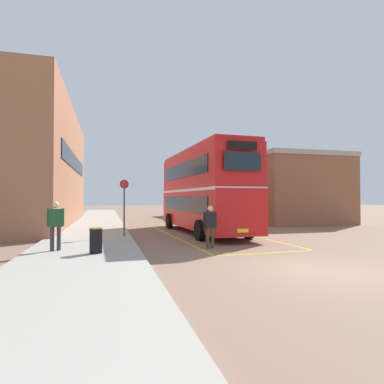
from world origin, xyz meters
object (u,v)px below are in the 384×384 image
object	(u,v)px
single_deck_bus	(196,202)
pedestrian_boarding	(210,224)
double_decker_bus	(203,190)
litter_bin	(96,240)
pedestrian_waiting_near	(56,222)
bus_stop_sign	(124,202)

from	to	relation	value
single_deck_bus	pedestrian_boarding	size ratio (longest dim) A/B	5.43
double_decker_bus	litter_bin	world-z (taller)	double_decker_bus
pedestrian_waiting_near	bus_stop_sign	distance (m)	4.61
double_decker_bus	pedestrian_waiting_near	distance (m)	9.16
single_deck_bus	pedestrian_waiting_near	bearing A→B (deg)	-118.32
bus_stop_sign	single_deck_bus	bearing A→B (deg)	63.31
pedestrian_boarding	litter_bin	distance (m)	4.46
double_decker_bus	single_deck_bus	size ratio (longest dim) A/B	1.13
pedestrian_boarding	pedestrian_waiting_near	size ratio (longest dim) A/B	0.97
single_deck_bus	pedestrian_boarding	xyz separation A→B (m)	(-4.99, -20.12, -0.65)
pedestrian_waiting_near	bus_stop_sign	bearing A→B (deg)	55.17
single_deck_bus	bus_stop_sign	world-z (taller)	single_deck_bus
double_decker_bus	pedestrian_boarding	size ratio (longest dim) A/B	6.14
single_deck_bus	litter_bin	distance (m)	22.96
pedestrian_boarding	litter_bin	size ratio (longest dim) A/B	1.97
pedestrian_waiting_near	litter_bin	size ratio (longest dim) A/B	2.02
double_decker_bus	pedestrian_boarding	distance (m)	5.99
pedestrian_boarding	pedestrian_waiting_near	world-z (taller)	pedestrian_waiting_near
pedestrian_boarding	bus_stop_sign	bearing A→B (deg)	129.46
single_deck_bus	pedestrian_waiting_near	xyz separation A→B (m)	(-10.78, -20.00, -0.48)
single_deck_bus	bus_stop_sign	distance (m)	18.20
single_deck_bus	pedestrian_boarding	bearing A→B (deg)	-103.94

